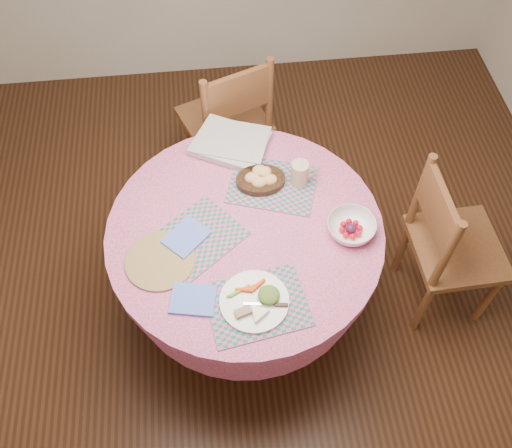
{
  "coord_description": "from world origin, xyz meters",
  "views": [
    {
      "loc": [
        -0.11,
        -1.43,
        2.83
      ],
      "look_at": [
        0.05,
        0.0,
        0.78
      ],
      "focal_mm": 40.0,
      "sensor_mm": 36.0,
      "label": 1
    }
  ],
  "objects_px": {
    "chair_back": "(229,121)",
    "bread_bowl": "(261,178)",
    "wicker_trivet": "(160,261)",
    "dining_table": "(245,252)",
    "dinner_plate": "(256,301)",
    "latte_mug": "(300,173)",
    "fruit_bowl": "(351,228)",
    "chair_right": "(448,244)"
  },
  "relations": [
    {
      "from": "chair_back",
      "to": "bread_bowl",
      "type": "relative_size",
      "value": 4.25
    },
    {
      "from": "bread_bowl",
      "to": "wicker_trivet",
      "type": "bearing_deg",
      "value": -141.58
    },
    {
      "from": "dining_table",
      "to": "bread_bowl",
      "type": "xyz_separation_m",
      "value": [
        0.1,
        0.25,
        0.23
      ]
    },
    {
      "from": "dining_table",
      "to": "chair_back",
      "type": "xyz_separation_m",
      "value": [
        -0.0,
        0.92,
        -0.05
      ]
    },
    {
      "from": "wicker_trivet",
      "to": "dinner_plate",
      "type": "relative_size",
      "value": 1.06
    },
    {
      "from": "dining_table",
      "to": "chair_back",
      "type": "height_order",
      "value": "chair_back"
    },
    {
      "from": "bread_bowl",
      "to": "chair_back",
      "type": "bearing_deg",
      "value": 98.82
    },
    {
      "from": "latte_mug",
      "to": "dining_table",
      "type": "bearing_deg",
      "value": -140.39
    },
    {
      "from": "dining_table",
      "to": "wicker_trivet",
      "type": "distance_m",
      "value": 0.44
    },
    {
      "from": "wicker_trivet",
      "to": "dinner_plate",
      "type": "xyz_separation_m",
      "value": [
        0.38,
        -0.25,
        0.02
      ]
    },
    {
      "from": "wicker_trivet",
      "to": "latte_mug",
      "type": "height_order",
      "value": "latte_mug"
    },
    {
      "from": "bread_bowl",
      "to": "dining_table",
      "type": "bearing_deg",
      "value": -111.88
    },
    {
      "from": "chair_back",
      "to": "fruit_bowl",
      "type": "distance_m",
      "value": 1.13
    },
    {
      "from": "chair_right",
      "to": "chair_back",
      "type": "xyz_separation_m",
      "value": [
        -0.99,
        0.95,
        0.01
      ]
    },
    {
      "from": "dining_table",
      "to": "chair_right",
      "type": "height_order",
      "value": "chair_right"
    },
    {
      "from": "chair_right",
      "to": "wicker_trivet",
      "type": "relative_size",
      "value": 3.21
    },
    {
      "from": "dinner_plate",
      "to": "latte_mug",
      "type": "bearing_deg",
      "value": 65.74
    },
    {
      "from": "dining_table",
      "to": "wicker_trivet",
      "type": "height_order",
      "value": "wicker_trivet"
    },
    {
      "from": "chair_right",
      "to": "wicker_trivet",
      "type": "xyz_separation_m",
      "value": [
        -1.37,
        -0.09,
        0.25
      ]
    },
    {
      "from": "chair_back",
      "to": "latte_mug",
      "type": "distance_m",
      "value": 0.81
    },
    {
      "from": "chair_right",
      "to": "wicker_trivet",
      "type": "distance_m",
      "value": 1.39
    },
    {
      "from": "chair_right",
      "to": "latte_mug",
      "type": "relative_size",
      "value": 7.67
    },
    {
      "from": "dining_table",
      "to": "fruit_bowl",
      "type": "xyz_separation_m",
      "value": [
        0.46,
        -0.07,
        0.23
      ]
    },
    {
      "from": "wicker_trivet",
      "to": "fruit_bowl",
      "type": "xyz_separation_m",
      "value": [
        0.84,
        0.06,
        0.03
      ]
    },
    {
      "from": "bread_bowl",
      "to": "latte_mug",
      "type": "bearing_deg",
      "value": -5.89
    },
    {
      "from": "chair_right",
      "to": "bread_bowl",
      "type": "relative_size",
      "value": 4.19
    },
    {
      "from": "chair_back",
      "to": "bread_bowl",
      "type": "distance_m",
      "value": 0.73
    },
    {
      "from": "chair_right",
      "to": "chair_back",
      "type": "relative_size",
      "value": 0.99
    },
    {
      "from": "dining_table",
      "to": "dinner_plate",
      "type": "bearing_deg",
      "value": -88.73
    },
    {
      "from": "dining_table",
      "to": "fruit_bowl",
      "type": "relative_size",
      "value": 5.55
    },
    {
      "from": "dinner_plate",
      "to": "dining_table",
      "type": "bearing_deg",
      "value": 91.27
    },
    {
      "from": "chair_right",
      "to": "fruit_bowl",
      "type": "distance_m",
      "value": 0.6
    },
    {
      "from": "dinner_plate",
      "to": "bread_bowl",
      "type": "bearing_deg",
      "value": 81.55
    },
    {
      "from": "latte_mug",
      "to": "fruit_bowl",
      "type": "xyz_separation_m",
      "value": [
        0.18,
        -0.3,
        -0.04
      ]
    },
    {
      "from": "wicker_trivet",
      "to": "latte_mug",
      "type": "xyz_separation_m",
      "value": [
        0.66,
        0.36,
        0.06
      ]
    },
    {
      "from": "fruit_bowl",
      "to": "dining_table",
      "type": "bearing_deg",
      "value": 171.55
    },
    {
      "from": "chair_back",
      "to": "latte_mug",
      "type": "bearing_deg",
      "value": 91.2
    },
    {
      "from": "dinner_plate",
      "to": "bread_bowl",
      "type": "height_order",
      "value": "bread_bowl"
    },
    {
      "from": "dinner_plate",
      "to": "chair_back",
      "type": "bearing_deg",
      "value": 90.51
    },
    {
      "from": "dining_table",
      "to": "bread_bowl",
      "type": "bearing_deg",
      "value": 68.12
    },
    {
      "from": "chair_back",
      "to": "wicker_trivet",
      "type": "relative_size",
      "value": 3.26
    },
    {
      "from": "wicker_trivet",
      "to": "dinner_plate",
      "type": "distance_m",
      "value": 0.46
    }
  ]
}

